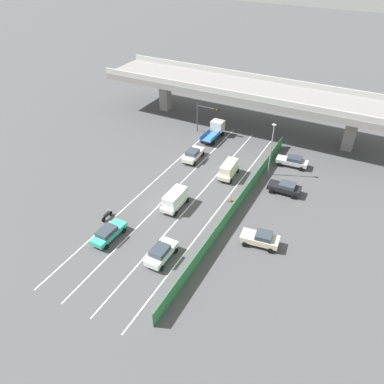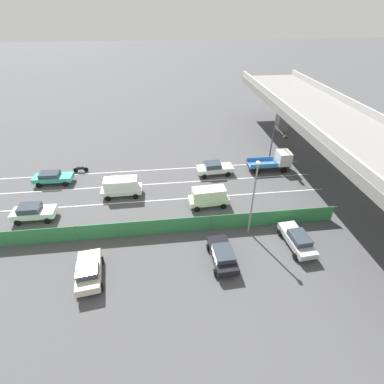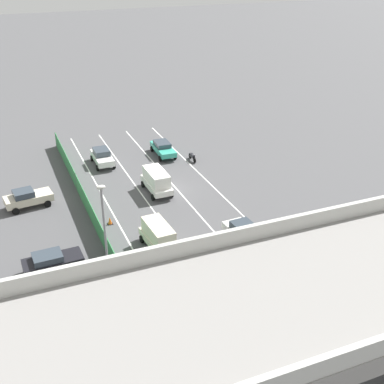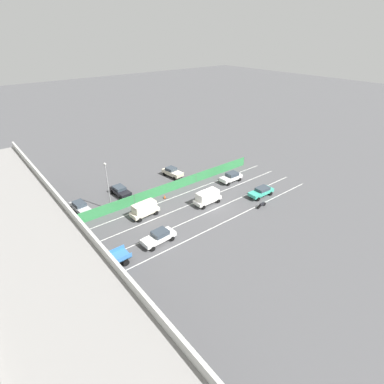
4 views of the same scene
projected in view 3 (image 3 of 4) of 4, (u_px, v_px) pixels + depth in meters
The scene contains 20 objects.
ground_plane at pixel (158, 190), 48.77m from camera, with size 300.00×300.00×0.00m, color #4C4C4F.
lane_line_left_edge at pixel (221, 194), 48.06m from camera, with size 0.14×42.11×0.01m, color silver.
lane_line_mid_left at pixel (187, 201), 46.85m from camera, with size 0.14×42.11×0.01m, color silver.
lane_line_mid_right at pixel (151, 207), 45.64m from camera, with size 0.14×42.11×0.01m, color silver.
lane_line_right_edge at pixel (113, 215), 44.42m from camera, with size 0.14×42.11×0.01m, color silver.
elevated_overpass at pixel (329, 292), 24.31m from camera, with size 52.58×9.87×8.00m.
green_fence at pixel (90, 210), 43.34m from camera, with size 0.10×38.21×1.75m.
car_hatchback_white at pixel (245, 234), 39.75m from camera, with size 2.26×4.71×1.66m.
car_van_white at pixel (157, 180), 47.94m from camera, with size 2.09×4.58×2.23m.
car_sedan_white at pixel (102, 156), 54.16m from camera, with size 2.01×4.28×1.72m.
car_taxi_teal at pixel (163, 148), 56.61m from camera, with size 2.06×4.66×1.51m.
car_van_cream at pixel (158, 235), 38.87m from camera, with size 2.17×4.44×2.22m.
flatbed_truck_blue at pixel (309, 289), 32.71m from camera, with size 2.31×5.52×2.53m.
motorcycle at pixel (192, 157), 55.32m from camera, with size 0.60×1.95×0.93m.
parked_sedan_cream at pixel (28, 198), 45.36m from camera, with size 4.41×2.49×1.71m.
parked_sedan_dark at pixel (52, 261), 36.37m from camera, with size 4.37×2.21×1.53m.
parked_wagon_silver at pixel (86, 319), 30.76m from camera, with size 4.67×2.20×1.57m.
traffic_light at pixel (346, 257), 31.95m from camera, with size 4.14×0.41×4.98m.
street_lamp at pixel (105, 228), 33.06m from camera, with size 0.60×0.36×7.89m.
traffic_cone at pixel (110, 221), 42.80m from camera, with size 0.47×0.47×0.66m.
Camera 3 is at (13.67, 41.65, 21.63)m, focal length 46.57 mm.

